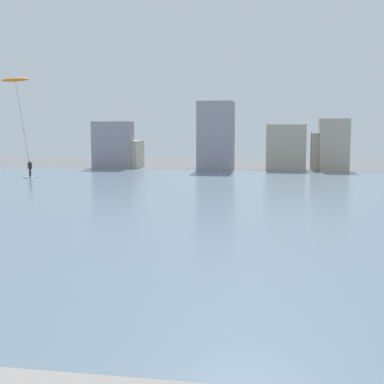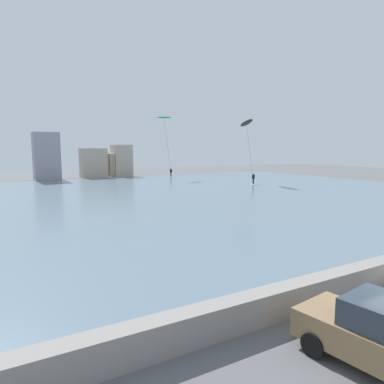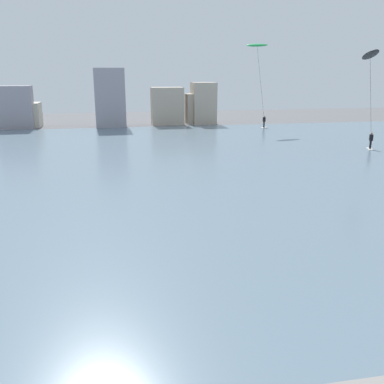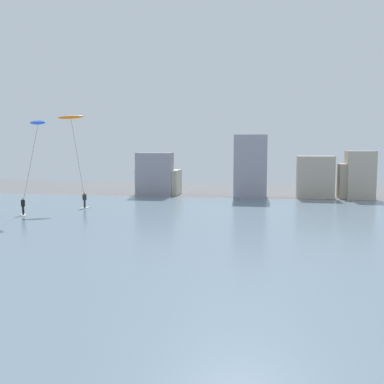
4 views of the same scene
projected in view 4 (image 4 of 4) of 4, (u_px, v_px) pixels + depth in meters
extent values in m
cube|color=slate|center=(270.00, 245.00, 30.01)|extent=(84.00, 52.00, 0.10)
cube|color=beige|center=(154.00, 182.00, 61.51)|extent=(4.60, 3.10, 3.30)
cube|color=gray|center=(155.00, 174.00, 59.62)|extent=(4.59, 2.59, 5.63)
cube|color=beige|center=(169.00, 182.00, 61.16)|extent=(2.87, 3.67, 3.31)
cube|color=gray|center=(251.00, 167.00, 57.00)|extent=(4.04, 3.72, 7.90)
cube|color=#B7A893|center=(315.00, 177.00, 57.11)|extent=(4.51, 2.87, 5.27)
cube|color=#B7A893|center=(351.00, 181.00, 56.97)|extent=(3.22, 2.84, 4.31)
cube|color=#B7A893|center=(360.00, 175.00, 56.36)|extent=(3.31, 3.50, 5.91)
cube|color=silver|center=(23.00, 215.00, 42.56)|extent=(1.19, 1.39, 0.06)
cylinder|color=black|center=(23.00, 210.00, 42.52)|extent=(0.20, 0.20, 0.78)
cube|color=black|center=(23.00, 203.00, 42.45)|extent=(0.40, 0.38, 0.60)
sphere|color=tan|center=(23.00, 199.00, 42.41)|extent=(0.20, 0.20, 0.20)
cylinder|color=#333333|center=(30.00, 164.00, 42.28)|extent=(1.47, 0.70, 7.40)
ellipsoid|color=blue|center=(38.00, 122.00, 42.09)|extent=(2.73, 2.27, 0.67)
cube|color=silver|center=(85.00, 208.00, 47.25)|extent=(0.77, 1.47, 0.06)
cylinder|color=black|center=(85.00, 204.00, 47.21)|extent=(0.20, 0.20, 0.78)
cube|color=black|center=(84.00, 197.00, 47.14)|extent=(0.38, 0.30, 0.60)
sphere|color=#9E7051|center=(84.00, 193.00, 47.10)|extent=(0.20, 0.20, 0.20)
cylinder|color=#333333|center=(78.00, 158.00, 47.65)|extent=(2.02, 1.60, 8.26)
ellipsoid|color=orange|center=(71.00, 117.00, 48.15)|extent=(2.76, 2.12, 0.60)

